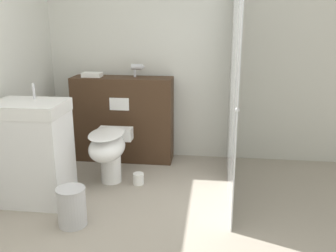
{
  "coord_description": "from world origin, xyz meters",
  "views": [
    {
      "loc": [
        0.62,
        -2.01,
        1.64
      ],
      "look_at": [
        0.19,
        1.38,
        0.64
      ],
      "focal_mm": 40.0,
      "sensor_mm": 36.0,
      "label": 1
    }
  ],
  "objects_px": {
    "sink_vanity": "(33,152)",
    "hair_drier": "(137,68)",
    "toilet": "(109,149)",
    "waste_bin": "(72,207)"
  },
  "relations": [
    {
      "from": "toilet",
      "to": "waste_bin",
      "type": "xyz_separation_m",
      "value": [
        -0.08,
        -0.82,
        -0.21
      ]
    },
    {
      "from": "toilet",
      "to": "sink_vanity",
      "type": "distance_m",
      "value": 0.72
    },
    {
      "from": "sink_vanity",
      "to": "hair_drier",
      "type": "height_order",
      "value": "hair_drier"
    },
    {
      "from": "toilet",
      "to": "hair_drier",
      "type": "relative_size",
      "value": 4.27
    },
    {
      "from": "sink_vanity",
      "to": "hair_drier",
      "type": "distance_m",
      "value": 1.52
    },
    {
      "from": "toilet",
      "to": "waste_bin",
      "type": "relative_size",
      "value": 2.03
    },
    {
      "from": "sink_vanity",
      "to": "waste_bin",
      "type": "bearing_deg",
      "value": -38.02
    },
    {
      "from": "sink_vanity",
      "to": "waste_bin",
      "type": "relative_size",
      "value": 3.3
    },
    {
      "from": "hair_drier",
      "to": "waste_bin",
      "type": "xyz_separation_m",
      "value": [
        -0.24,
        -1.56,
        -0.93
      ]
    },
    {
      "from": "waste_bin",
      "to": "toilet",
      "type": "bearing_deg",
      "value": 84.18
    }
  ]
}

